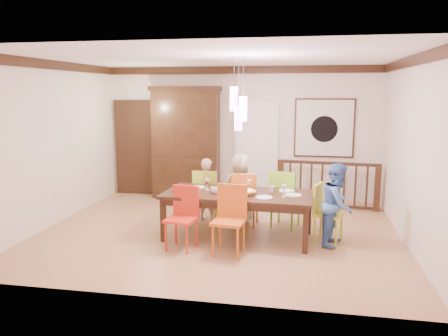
% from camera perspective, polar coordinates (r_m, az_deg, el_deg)
% --- Properties ---
extents(floor, '(6.00, 6.00, 0.00)m').
position_cam_1_polar(floor, '(7.54, -0.66, -8.32)').
color(floor, '#9D7C4C').
rests_on(floor, ground).
extents(ceiling, '(6.00, 6.00, 0.00)m').
position_cam_1_polar(ceiling, '(7.17, -0.71, 14.24)').
color(ceiling, white).
rests_on(ceiling, wall_back).
extents(wall_back, '(6.00, 0.00, 6.00)m').
position_cam_1_polar(wall_back, '(9.66, 2.16, 4.53)').
color(wall_back, beige).
rests_on(wall_back, floor).
extents(wall_left, '(0.00, 5.00, 5.00)m').
position_cam_1_polar(wall_left, '(8.32, -21.44, 2.97)').
color(wall_left, beige).
rests_on(wall_left, floor).
extents(wall_right, '(0.00, 5.00, 5.00)m').
position_cam_1_polar(wall_right, '(7.27, 23.23, 1.92)').
color(wall_right, beige).
rests_on(wall_right, floor).
extents(crown_molding, '(6.00, 5.00, 0.16)m').
position_cam_1_polar(crown_molding, '(7.17, -0.71, 13.61)').
color(crown_molding, black).
rests_on(crown_molding, wall_back).
extents(panel_door, '(1.04, 0.07, 2.24)m').
position_cam_1_polar(panel_door, '(10.28, -11.27, 2.43)').
color(panel_door, black).
rests_on(panel_door, wall_back).
extents(white_doorway, '(0.97, 0.05, 2.22)m').
position_cam_1_polar(white_doorway, '(9.63, 4.18, 2.10)').
color(white_doorway, silver).
rests_on(white_doorway, wall_back).
extents(painting, '(1.25, 0.06, 1.25)m').
position_cam_1_polar(painting, '(9.52, 12.95, 5.11)').
color(painting, black).
rests_on(painting, wall_back).
extents(pendant_cluster, '(0.27, 0.21, 1.14)m').
position_cam_1_polar(pendant_cluster, '(6.88, 1.91, 7.81)').
color(pendant_cluster, '#F449C3').
rests_on(pendant_cluster, ceiling).
extents(dining_table, '(2.45, 1.23, 0.75)m').
position_cam_1_polar(dining_table, '(7.08, 1.84, -3.84)').
color(dining_table, black).
rests_on(dining_table, floor).
extents(chair_far_left, '(0.48, 0.48, 0.97)m').
position_cam_1_polar(chair_far_left, '(8.00, -2.37, -3.09)').
color(chair_far_left, '#9CB62E').
rests_on(chair_far_left, floor).
extents(chair_far_mid, '(0.46, 0.46, 0.97)m').
position_cam_1_polar(chair_far_mid, '(7.77, 2.87, -3.53)').
color(chair_far_mid, '#BB4D17').
rests_on(chair_far_mid, floor).
extents(chair_far_right, '(0.58, 0.58, 1.02)m').
position_cam_1_polar(chair_far_right, '(7.72, 8.06, -3.45)').
color(chair_far_right, '#68AC20').
rests_on(chair_far_right, floor).
extents(chair_near_left, '(0.49, 0.49, 0.95)m').
position_cam_1_polar(chair_near_left, '(6.63, -5.64, -6.03)').
color(chair_near_left, red).
rests_on(chair_near_left, floor).
extents(chair_near_mid, '(0.50, 0.50, 1.01)m').
position_cam_1_polar(chair_near_mid, '(6.39, 0.61, -6.27)').
color(chair_near_mid, '#C15617').
rests_on(chair_near_mid, floor).
extents(chair_end_right, '(0.52, 0.52, 0.92)m').
position_cam_1_polar(chair_end_right, '(7.12, 13.55, -5.28)').
color(chair_end_right, gold).
rests_on(chair_end_right, floor).
extents(china_hutch, '(1.57, 0.46, 2.48)m').
position_cam_1_polar(china_hutch, '(9.73, -4.98, 3.30)').
color(china_hutch, black).
rests_on(china_hutch, floor).
extents(balustrade, '(2.07, 0.30, 0.96)m').
position_cam_1_polar(balustrade, '(9.18, 13.36, -2.03)').
color(balustrade, black).
rests_on(balustrade, floor).
extents(person_far_left, '(0.47, 0.34, 1.18)m').
position_cam_1_polar(person_far_left, '(8.00, -2.29, -2.86)').
color(person_far_left, '#D0A19E').
rests_on(person_far_left, floor).
extents(person_far_mid, '(0.66, 0.47, 1.26)m').
position_cam_1_polar(person_far_mid, '(7.94, 2.15, -2.65)').
color(person_far_mid, '#BFBA90').
rests_on(person_far_mid, floor).
extents(person_end_right, '(0.66, 0.75, 1.29)m').
position_cam_1_polar(person_end_right, '(6.98, 14.60, -4.63)').
color(person_end_right, '#4272BB').
rests_on(person_end_right, floor).
extents(serving_bowl, '(0.38, 0.38, 0.07)m').
position_cam_1_polar(serving_bowl, '(6.93, 2.97, -3.22)').
color(serving_bowl, yellow).
rests_on(serving_bowl, dining_table).
extents(small_bowl, '(0.22, 0.22, 0.06)m').
position_cam_1_polar(small_bowl, '(7.15, 0.53, -2.86)').
color(small_bowl, white).
rests_on(small_bowl, dining_table).
extents(cup_left, '(0.17, 0.17, 0.11)m').
position_cam_1_polar(cup_left, '(7.00, -1.22, -2.93)').
color(cup_left, silver).
rests_on(cup_left, dining_table).
extents(cup_right, '(0.14, 0.14, 0.10)m').
position_cam_1_polar(cup_right, '(7.16, 6.25, -2.72)').
color(cup_right, silver).
rests_on(cup_right, dining_table).
extents(plate_far_left, '(0.26, 0.26, 0.01)m').
position_cam_1_polar(plate_far_left, '(7.44, -3.49, -2.53)').
color(plate_far_left, white).
rests_on(plate_far_left, dining_table).
extents(plate_far_mid, '(0.26, 0.26, 0.01)m').
position_cam_1_polar(plate_far_mid, '(7.32, 2.13, -2.73)').
color(plate_far_mid, white).
rests_on(plate_far_mid, dining_table).
extents(plate_far_right, '(0.26, 0.26, 0.01)m').
position_cam_1_polar(plate_far_right, '(7.25, 8.21, -2.94)').
color(plate_far_right, white).
rests_on(plate_far_right, dining_table).
extents(plate_near_left, '(0.26, 0.26, 0.01)m').
position_cam_1_polar(plate_near_left, '(6.87, -4.74, -3.59)').
color(plate_near_left, white).
rests_on(plate_near_left, dining_table).
extents(plate_near_mid, '(0.26, 0.26, 0.01)m').
position_cam_1_polar(plate_near_mid, '(6.76, 5.27, -3.84)').
color(plate_near_mid, white).
rests_on(plate_near_mid, dining_table).
extents(plate_end_right, '(0.26, 0.26, 0.01)m').
position_cam_1_polar(plate_end_right, '(6.96, 9.05, -3.51)').
color(plate_end_right, white).
rests_on(plate_end_right, dining_table).
extents(wine_glass_a, '(0.08, 0.08, 0.19)m').
position_cam_1_polar(wine_glass_a, '(7.25, -2.23, -2.14)').
color(wine_glass_a, '#590C19').
rests_on(wine_glass_a, dining_table).
extents(wine_glass_b, '(0.08, 0.08, 0.19)m').
position_cam_1_polar(wine_glass_b, '(7.18, 3.30, -2.26)').
color(wine_glass_b, silver).
rests_on(wine_glass_b, dining_table).
extents(wine_glass_c, '(0.08, 0.08, 0.19)m').
position_cam_1_polar(wine_glass_c, '(6.77, -0.00, -3.01)').
color(wine_glass_c, '#590C19').
rests_on(wine_glass_c, dining_table).
extents(wine_glass_d, '(0.08, 0.08, 0.19)m').
position_cam_1_polar(wine_glass_d, '(6.82, 7.83, -3.00)').
color(wine_glass_d, silver).
rests_on(wine_glass_d, dining_table).
extents(napkin, '(0.18, 0.14, 0.01)m').
position_cam_1_polar(napkin, '(6.75, 1.34, -3.82)').
color(napkin, '#D83359').
rests_on(napkin, dining_table).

